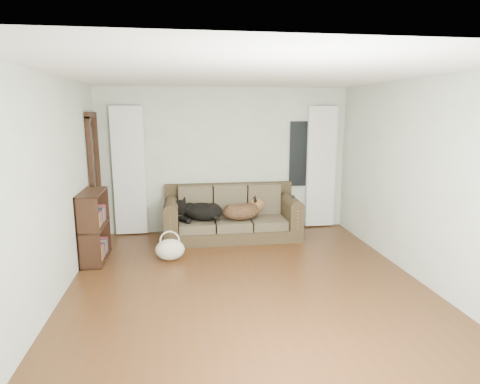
{
  "coord_description": "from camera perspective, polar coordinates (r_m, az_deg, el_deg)",
  "views": [
    {
      "loc": [
        -0.79,
        -4.73,
        2.18
      ],
      "look_at": [
        0.14,
        1.6,
        0.89
      ],
      "focal_mm": 30.0,
      "sensor_mm": 36.0,
      "label": 1
    }
  ],
  "objects": [
    {
      "name": "dog_black_lab",
      "position": [
        6.9,
        -5.71,
        -2.9
      ],
      "size": [
        0.87,
        0.79,
        0.3
      ],
      "primitive_type": "ellipsoid",
      "rotation": [
        0.0,
        0.0,
        -0.54
      ],
      "color": "black",
      "rests_on": "sofa"
    },
    {
      "name": "bookshelf",
      "position": [
        6.3,
        -20.03,
        -4.76
      ],
      "size": [
        0.42,
        0.87,
        1.04
      ],
      "primitive_type": "cube",
      "rotation": [
        0.0,
        0.0,
        0.14
      ],
      "color": "black",
      "rests_on": "floor"
    },
    {
      "name": "tv_remote",
      "position": [
        6.98,
        7.61,
        -0.69
      ],
      "size": [
        0.09,
        0.19,
        0.02
      ],
      "primitive_type": "cube",
      "rotation": [
        0.0,
        0.0,
        -0.19
      ],
      "color": "black",
      "rests_on": "sofa"
    },
    {
      "name": "ceiling",
      "position": [
        4.81,
        1.12,
        16.4
      ],
      "size": [
        5.0,
        5.0,
        0.0
      ],
      "primitive_type": "plane",
      "color": "white",
      "rests_on": "ground"
    },
    {
      "name": "wall_right",
      "position": [
        5.69,
        24.05,
        1.5
      ],
      "size": [
        0.04,
        5.0,
        2.6
      ],
      "primitive_type": "cube",
      "color": "beige",
      "rests_on": "ground"
    },
    {
      "name": "sofa",
      "position": [
        6.97,
        -1.15,
        -2.96
      ],
      "size": [
        2.32,
        1.0,
        0.95
      ],
      "primitive_type": "cube",
      "color": "#372C1D",
      "rests_on": "floor"
    },
    {
      "name": "floor",
      "position": [
        5.27,
        1.01,
        -13.06
      ],
      "size": [
        5.0,
        5.0,
        0.0
      ],
      "primitive_type": "plane",
      "color": "#492A16",
      "rests_on": "ground"
    },
    {
      "name": "wall_back",
      "position": [
        7.32,
        -2.14,
        4.5
      ],
      "size": [
        4.5,
        0.04,
        2.6
      ],
      "primitive_type": "cube",
      "color": "beige",
      "rests_on": "ground"
    },
    {
      "name": "tote_bag",
      "position": [
        6.11,
        -9.93,
        -8.07
      ],
      "size": [
        0.53,
        0.48,
        0.32
      ],
      "primitive_type": "ellipsoid",
      "rotation": [
        0.0,
        0.0,
        -0.4
      ],
      "color": "silver",
      "rests_on": "floor"
    },
    {
      "name": "window_pane",
      "position": [
        7.58,
        8.89,
        5.37
      ],
      "size": [
        0.5,
        0.03,
        1.2
      ],
      "primitive_type": "cube",
      "color": "black",
      "rests_on": "wall_back"
    },
    {
      "name": "door_casing",
      "position": [
        7.02,
        -19.87,
        1.45
      ],
      "size": [
        0.07,
        0.6,
        2.1
      ],
      "primitive_type": "cube",
      "color": "black",
      "rests_on": "ground"
    },
    {
      "name": "curtain_left",
      "position": [
        7.28,
        -15.5,
        2.86
      ],
      "size": [
        0.55,
        0.08,
        2.25
      ],
      "primitive_type": "cube",
      "color": "white",
      "rests_on": "ground"
    },
    {
      "name": "curtain_right",
      "position": [
        7.67,
        11.45,
        3.47
      ],
      "size": [
        0.55,
        0.08,
        2.25
      ],
      "primitive_type": "cube",
      "color": "white",
      "rests_on": "ground"
    },
    {
      "name": "wall_left",
      "position": [
        5.03,
        -25.14,
        0.22
      ],
      "size": [
        0.04,
        5.0,
        2.6
      ],
      "primitive_type": "cube",
      "color": "beige",
      "rests_on": "ground"
    },
    {
      "name": "dog_shepherd",
      "position": [
        6.93,
        0.43,
        -2.7
      ],
      "size": [
        0.75,
        0.59,
        0.3
      ],
      "primitive_type": "ellipsoid",
      "rotation": [
        0.0,
        0.0,
        3.33
      ],
      "color": "black",
      "rests_on": "sofa"
    }
  ]
}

